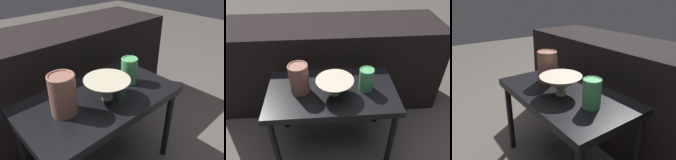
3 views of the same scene
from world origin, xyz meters
TOP-DOWN VIEW (x-y plane):
  - table at (0.00, 0.00)m, footprint 0.78×0.44m
  - couch_backdrop at (0.00, 0.54)m, footprint 1.78×0.50m
  - bowl at (0.02, -0.04)m, footprint 0.22×0.22m
  - vase_textured_left at (-0.19, 0.01)m, footprint 0.12×0.12m
  - vase_colorful_right at (0.21, -0.00)m, footprint 0.09×0.09m

SIDE VIEW (x-z plane):
  - couch_backdrop at x=0.00m, z-range 0.00..0.70m
  - table at x=0.00m, z-range 0.19..0.70m
  - bowl at x=0.02m, z-range 0.51..0.62m
  - vase_colorful_right at x=0.21m, z-range 0.51..0.64m
  - vase_textured_left at x=-0.19m, z-range 0.51..0.69m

